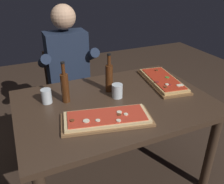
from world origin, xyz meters
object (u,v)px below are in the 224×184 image
pizza_rectangular_front (107,118)px  diner_chair (68,88)px  dining_table (115,112)px  wine_bottle_dark (109,77)px  pizza_rectangular_left (163,81)px  tumbler_near_camera (46,96)px  tumbler_far_side (117,91)px  seated_diner (69,69)px  oil_bottle_amber (65,87)px

pizza_rectangular_front → diner_chair: (0.01, 1.07, -0.27)m
dining_table → wine_bottle_dark: wine_bottle_dark is taller
pizza_rectangular_front → diner_chair: 1.10m
pizza_rectangular_left → tumbler_near_camera: bearing=176.9°
dining_table → tumbler_far_side: size_ratio=13.46×
diner_chair → seated_diner: bearing=-90.0°
pizza_rectangular_front → tumbler_far_side: size_ratio=5.84×
tumbler_near_camera → diner_chair: bearing=65.7°
pizza_rectangular_left → tumbler_far_side: (-0.46, -0.08, 0.03)m
pizza_rectangular_front → oil_bottle_amber: size_ratio=2.00×
dining_table → tumbler_far_side: (0.04, 0.05, 0.15)m
pizza_rectangular_front → oil_bottle_amber: 0.40m
wine_bottle_dark → seated_diner: seated_diner is taller
pizza_rectangular_left → diner_chair: size_ratio=0.66×
wine_bottle_dark → diner_chair: size_ratio=0.35×
dining_table → pizza_rectangular_front: pizza_rectangular_front is taller
pizza_rectangular_front → wine_bottle_dark: wine_bottle_dark is taller
tumbler_near_camera → oil_bottle_amber: bearing=-16.4°
wine_bottle_dark → tumbler_near_camera: 0.49m
tumbler_near_camera → wine_bottle_dark: bearing=-1.1°
pizza_rectangular_left → seated_diner: seated_diner is taller
oil_bottle_amber → diner_chair: bearing=76.2°
diner_chair → seated_diner: (0.00, -0.12, 0.26)m
dining_table → wine_bottle_dark: 0.27m
dining_table → diner_chair: size_ratio=1.61×
pizza_rectangular_left → wine_bottle_dark: wine_bottle_dark is taller
oil_bottle_amber → pizza_rectangular_left: bearing=-0.9°
oil_bottle_amber → tumbler_far_side: (0.37, -0.09, -0.07)m
seated_diner → oil_bottle_amber: bearing=-106.5°
tumbler_near_camera → pizza_rectangular_left: bearing=-3.1°
pizza_rectangular_left → wine_bottle_dark: 0.48m
dining_table → tumbler_near_camera: bearing=159.0°
pizza_rectangular_front → tumbler_near_camera: tumbler_near_camera is taller
dining_table → wine_bottle_dark: size_ratio=4.59×
dining_table → pizza_rectangular_left: pizza_rectangular_left is taller
pizza_rectangular_left → oil_bottle_amber: (-0.82, 0.01, 0.10)m
wine_bottle_dark → diner_chair: wine_bottle_dark is taller
seated_diner → dining_table: bearing=-78.7°
pizza_rectangular_left → diner_chair: diner_chair is taller
tumbler_near_camera → diner_chair: 0.81m
pizza_rectangular_left → seated_diner: bearing=136.5°
oil_bottle_amber → tumbler_far_side: 0.38m
wine_bottle_dark → diner_chair: (-0.17, 0.69, -0.37)m
oil_bottle_amber → tumbler_far_side: bearing=-13.7°
dining_table → tumbler_near_camera: tumbler_near_camera is taller
dining_table → pizza_rectangular_front: bearing=-125.5°
oil_bottle_amber → seated_diner: size_ratio=0.23×
tumbler_far_side → pizza_rectangular_front: bearing=-126.5°
pizza_rectangular_left → wine_bottle_dark: size_ratio=1.88×
dining_table → tumbler_far_side: 0.16m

